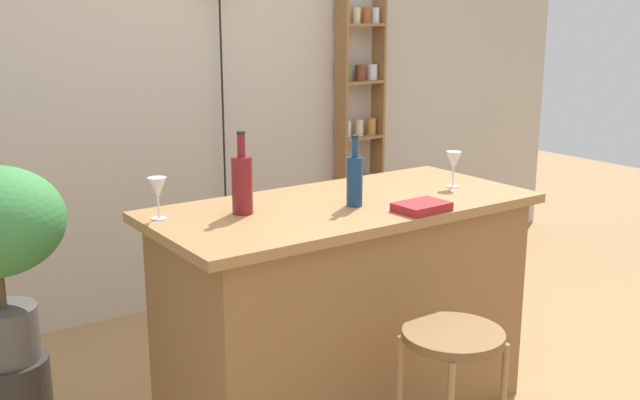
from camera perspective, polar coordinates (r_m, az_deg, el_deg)
The scene contains 9 objects.
back_wall at distance 4.54m, azimuth -10.80°, elevation 9.44°, with size 6.40×0.10×2.80m, color #BCB2A3.
kitchen_counter at distance 3.34m, azimuth 1.76°, elevation -8.12°, with size 1.65×0.76×0.96m.
bar_stool at distance 2.86m, azimuth 9.85°, elevation -12.45°, with size 0.37×0.37×0.62m.
spice_shelf at distance 5.12m, azimuth 2.99°, elevation 4.90°, with size 0.33×0.14×1.84m.
bottle_vinegar at distance 3.11m, azimuth 2.59°, elevation 1.55°, with size 0.07×0.07×0.30m.
bottle_soda_blue at distance 3.00m, azimuth -5.87°, elevation 1.30°, with size 0.08×0.08×0.33m.
wine_glass_left at distance 2.97m, azimuth -12.10°, elevation 0.78°, with size 0.07×0.07×0.16m.
wine_glass_center at distance 3.50m, azimuth 10.00°, elevation 2.85°, with size 0.07×0.07×0.16m.
cookbook at distance 3.07m, azimuth 7.64°, elevation -0.51°, with size 0.21×0.15×0.04m, color maroon.
Camera 1 is at (-1.85, -2.18, 1.74)m, focal length 42.63 mm.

